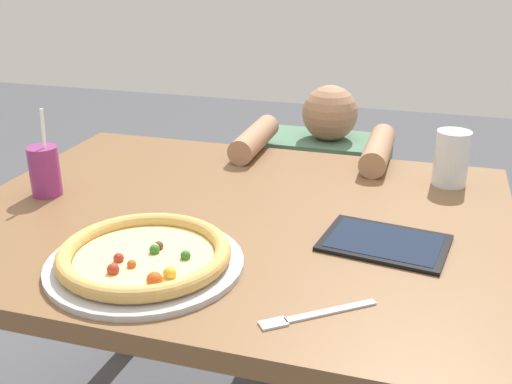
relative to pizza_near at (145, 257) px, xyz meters
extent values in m
cube|color=brown|center=(0.08, 0.27, -0.04)|extent=(1.20, 0.94, 0.04)
cylinder|color=brown|center=(-0.44, 0.67, -0.41)|extent=(0.07, 0.07, 0.71)
cylinder|color=brown|center=(0.59, 0.67, -0.41)|extent=(0.07, 0.07, 0.71)
cylinder|color=#B7B7BC|center=(0.00, 0.00, -0.01)|extent=(0.36, 0.36, 0.01)
cylinder|color=#E5CC7F|center=(0.00, 0.00, 0.00)|extent=(0.26, 0.26, 0.01)
torus|color=tan|center=(0.00, 0.00, 0.01)|extent=(0.32, 0.32, 0.03)
sphere|color=#BF4C19|center=(0.06, -0.08, 0.01)|extent=(0.03, 0.03, 0.03)
sphere|color=#2D6623|center=(0.01, 0.02, 0.01)|extent=(0.02, 0.02, 0.02)
sphere|color=#2D6623|center=(0.08, 0.01, 0.01)|extent=(0.02, 0.02, 0.02)
sphere|color=brown|center=(0.01, 0.03, 0.01)|extent=(0.02, 0.02, 0.02)
sphere|color=#BF4C19|center=(0.00, -0.04, 0.01)|extent=(0.02, 0.02, 0.02)
sphere|color=gold|center=(0.01, 0.03, 0.01)|extent=(0.02, 0.02, 0.02)
sphere|color=maroon|center=(-0.02, -0.07, 0.01)|extent=(0.02, 0.02, 0.02)
sphere|color=maroon|center=(-0.04, -0.03, 0.01)|extent=(0.02, 0.02, 0.02)
sphere|color=gold|center=(0.07, -0.06, 0.01)|extent=(0.02, 0.02, 0.02)
cylinder|color=#8C2D72|center=(-0.38, 0.25, 0.04)|extent=(0.07, 0.07, 0.12)
cylinder|color=white|center=(-0.37, 0.25, 0.14)|extent=(0.01, 0.02, 0.11)
cylinder|color=silver|center=(0.53, 0.59, 0.05)|extent=(0.08, 0.08, 0.14)
cube|color=white|center=(0.54, 0.60, 0.10)|extent=(0.03, 0.03, 0.02)
cube|color=white|center=(0.54, 0.60, 0.10)|extent=(0.03, 0.03, 0.03)
cube|color=white|center=(0.52, 0.59, 0.10)|extent=(0.03, 0.03, 0.02)
cube|color=silver|center=(0.35, -0.05, -0.02)|extent=(0.14, 0.11, 0.00)
cube|color=silver|center=(0.27, -0.11, -0.02)|extent=(0.05, 0.05, 0.00)
cube|color=black|center=(0.41, 0.22, -0.02)|extent=(0.26, 0.20, 0.01)
cube|color=#192338|center=(0.41, 0.22, -0.01)|extent=(0.23, 0.17, 0.00)
cylinder|color=#333847|center=(0.17, 0.94, -0.54)|extent=(0.31, 0.31, 0.45)
cube|color=#4C7259|center=(0.17, 0.94, -0.18)|extent=(0.39, 0.22, 0.28)
sphere|color=#A37556|center=(0.17, 0.94, 0.05)|extent=(0.17, 0.17, 0.17)
cylinder|color=#A37556|center=(-0.01, 0.71, 0.02)|extent=(0.07, 0.28, 0.07)
cylinder|color=#A37556|center=(0.34, 0.71, 0.02)|extent=(0.07, 0.28, 0.07)
camera|label=1|loc=(0.48, -0.88, 0.53)|focal=42.65mm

